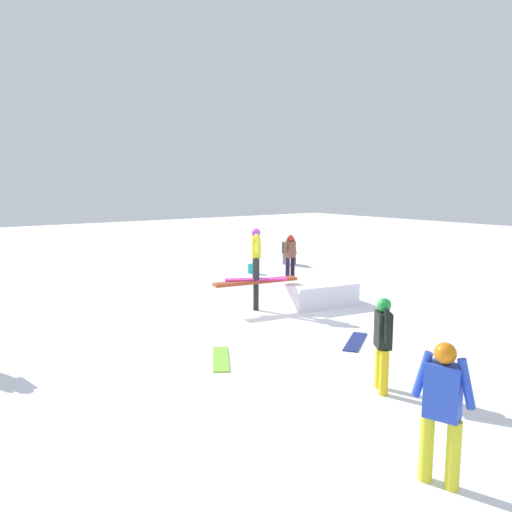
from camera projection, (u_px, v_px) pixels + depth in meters
The scene contains 11 objects.
ground_plane at pixel (256, 310), 12.47m from camera, with size 60.00×60.00×0.00m, color white.
rail_feature at pixel (256, 285), 12.38m from camera, with size 2.23×0.68×0.77m.
snow_kicker_ramp at pixel (314, 292), 13.17m from camera, with size 1.80×1.50×0.58m, color white.
main_rider_on_rail at pixel (256, 255), 12.27m from camera, with size 1.47×1.01×1.29m.
bystander_blue at pixel (442, 406), 5.13m from camera, with size 0.32×0.64×1.55m.
bystander_brown at pixel (290, 254), 16.52m from camera, with size 0.62×0.26×1.46m.
bystander_black at pixel (383, 339), 7.49m from camera, with size 0.43×0.55×1.45m.
loose_snowboard_navy at pixel (355, 342), 9.95m from camera, with size 1.25×0.28×0.02m, color navy.
loose_snowboard_lime at pixel (221, 359), 8.98m from camera, with size 1.28×0.28×0.02m, color #88D339.
folding_chair at pixel (288, 254), 19.40m from camera, with size 0.54×0.54×0.88m.
backpack_on_snow at pixel (253, 269), 17.49m from camera, with size 0.30×0.22×0.34m, color #0E9492.
Camera 1 is at (7.21, 9.77, 3.14)m, focal length 35.00 mm.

